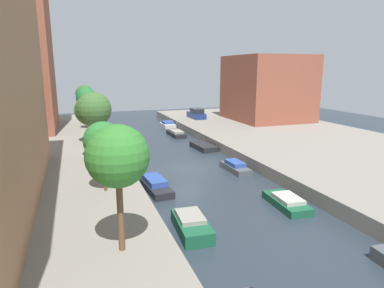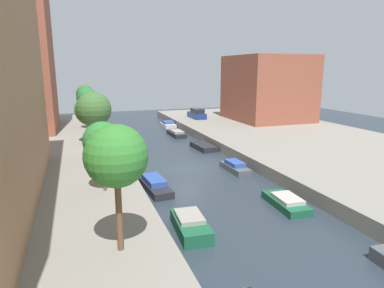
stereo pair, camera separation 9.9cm
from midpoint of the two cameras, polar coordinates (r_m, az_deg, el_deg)
ground_plane at (r=28.83m, az=-0.95°, el=-4.17°), size 84.00×84.00×0.00m
quay_right at (r=36.18m, az=22.22°, el=-0.82°), size 20.00×64.00×1.00m
apartment_tower_far at (r=46.39m, az=-29.68°, el=16.81°), size 10.00×12.22×23.95m
low_block_right at (r=50.74m, az=12.59°, el=9.28°), size 10.00×11.20×9.22m
street_tree_0 at (r=13.43m, az=-12.75°, el=-2.16°), size 2.53×2.53×5.29m
street_tree_1 at (r=20.77m, az=-15.07°, el=0.51°), size 2.32×2.32×4.31m
street_tree_2 at (r=28.30m, az=-16.46°, el=5.64°), size 2.81×2.81×5.57m
street_tree_3 at (r=35.28m, az=-17.02°, el=5.50°), size 3.09×3.09×4.85m
street_tree_4 at (r=43.32m, az=-17.58°, el=7.49°), size 2.47×2.47×5.13m
street_tree_5 at (r=50.42m, az=-17.89°, el=8.11°), size 2.43×2.43×5.12m
parked_car at (r=51.19m, az=0.70°, el=5.12°), size 1.76×4.18×1.50m
moored_boat_left_1 at (r=17.96m, az=-0.27°, el=-13.58°), size 1.77×3.53×0.92m
moored_boat_left_2 at (r=23.97m, az=-6.48°, el=-6.88°), size 1.72×4.62×0.89m
moored_boat_right_1 at (r=21.83m, az=15.68°, el=-9.47°), size 1.77×3.70×0.71m
moored_boat_right_2 at (r=28.27m, az=7.26°, el=-3.88°), size 1.35×3.51×0.83m
moored_boat_right_3 at (r=35.63m, az=1.87°, el=-0.44°), size 1.91×3.85×0.54m
moored_boat_right_4 at (r=42.69m, az=-2.78°, el=1.80°), size 1.56×4.21×0.73m
moored_boat_right_5 at (r=49.32m, az=-4.20°, el=3.31°), size 1.73×3.16×0.85m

